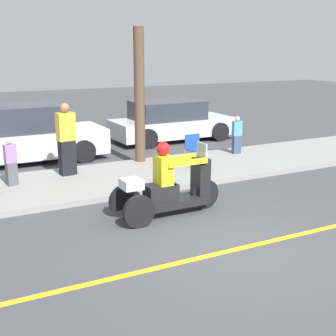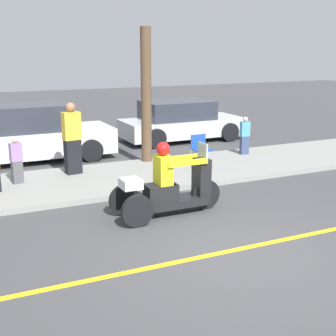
% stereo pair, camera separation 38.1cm
% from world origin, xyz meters
% --- Properties ---
extents(ground_plane, '(60.00, 60.00, 0.00)m').
position_xyz_m(ground_plane, '(0.00, 0.00, 0.00)').
color(ground_plane, '#424244').
extents(lane_stripe, '(24.00, 0.12, 0.01)m').
position_xyz_m(lane_stripe, '(-0.32, 0.00, 0.00)').
color(lane_stripe, gold).
rests_on(lane_stripe, ground).
extents(sidewalk_strip, '(28.00, 2.80, 0.12)m').
position_xyz_m(sidewalk_strip, '(0.00, 4.60, 0.06)').
color(sidewalk_strip, gray).
rests_on(sidewalk_strip, ground).
extents(motorcycle_trike, '(2.19, 0.79, 1.44)m').
position_xyz_m(motorcycle_trike, '(-0.32, 1.93, 0.52)').
color(motorcycle_trike, black).
rests_on(motorcycle_trike, ground).
extents(spectator_by_tree, '(0.45, 0.31, 1.75)m').
position_xyz_m(spectator_by_tree, '(-1.33, 5.29, 0.96)').
color(spectator_by_tree, black).
rests_on(spectator_by_tree, sidewalk_strip).
extents(spectator_end_of_line, '(0.29, 0.21, 1.09)m').
position_xyz_m(spectator_end_of_line, '(-2.70, 4.96, 0.64)').
color(spectator_end_of_line, '#515156').
rests_on(spectator_end_of_line, sidewalk_strip).
extents(spectator_far_back, '(0.28, 0.19, 1.10)m').
position_xyz_m(spectator_far_back, '(3.70, 5.32, 0.65)').
color(spectator_far_back, '#38476B').
rests_on(spectator_far_back, sidewalk_strip).
extents(folding_chair_set_back, '(0.48, 0.48, 0.82)m').
position_xyz_m(folding_chair_set_back, '(1.86, 4.61, 0.62)').
color(folding_chair_set_back, '#A5A8AD').
rests_on(folding_chair_set_back, sidewalk_strip).
extents(parked_car_lot_far, '(4.51, 1.96, 1.60)m').
position_xyz_m(parked_car_lot_far, '(-1.99, 7.64, 0.75)').
color(parked_car_lot_far, silver).
rests_on(parked_car_lot_far, ground).
extents(parked_car_lot_center, '(4.21, 1.97, 1.37)m').
position_xyz_m(parked_car_lot_center, '(3.22, 8.51, 0.65)').
color(parked_car_lot_center, silver).
rests_on(parked_car_lot_center, ground).
extents(tree_trunk, '(0.28, 0.28, 3.54)m').
position_xyz_m(tree_trunk, '(0.82, 5.76, 1.89)').
color(tree_trunk, brown).
rests_on(tree_trunk, sidewalk_strip).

